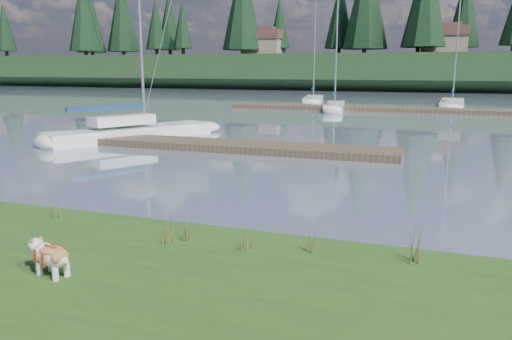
% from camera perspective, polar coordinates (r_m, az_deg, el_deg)
% --- Properties ---
extents(ground, '(200.00, 200.00, 0.00)m').
position_cam_1_polar(ground, '(40.45, 12.51, 6.65)').
color(ground, '#7D8CA5').
rests_on(ground, ground).
extents(ridge, '(200.00, 20.00, 5.00)m').
position_cam_1_polar(ridge, '(83.15, 16.38, 10.65)').
color(ridge, black).
rests_on(ridge, ground).
extents(bulldog, '(0.86, 0.46, 0.51)m').
position_cam_1_polar(bulldog, '(8.05, -22.42, -8.96)').
color(bulldog, silver).
rests_on(bulldog, bank).
extents(sailboat_main, '(6.03, 8.82, 13.09)m').
position_cam_1_polar(sailboat_main, '(24.84, -12.72, 4.58)').
color(sailboat_main, white).
rests_on(sailboat_main, ground).
extents(dock_near, '(16.00, 2.00, 0.30)m').
position_cam_1_polar(dock_near, '(21.24, -5.62, 2.90)').
color(dock_near, '#4C3D2C').
rests_on(dock_near, ground).
extents(dock_far, '(26.00, 2.20, 0.30)m').
position_cam_1_polar(dock_far, '(40.24, 15.36, 6.70)').
color(dock_far, '#4C3D2C').
rests_on(dock_far, ground).
extents(sailboat_bg_1, '(2.96, 8.21, 12.01)m').
position_cam_1_polar(sailboat_bg_1, '(48.96, 6.62, 8.07)').
color(sailboat_bg_1, white).
rests_on(sailboat_bg_1, ground).
extents(sailboat_bg_2, '(2.29, 7.02, 10.49)m').
position_cam_1_polar(sailboat_bg_2, '(40.71, 9.02, 7.28)').
color(sailboat_bg_2, white).
rests_on(sailboat_bg_2, ground).
extents(sailboat_bg_3, '(2.20, 9.24, 13.33)m').
position_cam_1_polar(sailboat_bg_3, '(46.63, 21.53, 7.15)').
color(sailboat_bg_3, white).
rests_on(sailboat_bg_3, ground).
extents(weed_0, '(0.17, 0.14, 0.58)m').
position_cam_1_polar(weed_0, '(8.94, -10.28, -6.71)').
color(weed_0, '#475B23').
rests_on(weed_0, bank).
extents(weed_1, '(0.17, 0.14, 0.59)m').
position_cam_1_polar(weed_1, '(8.97, -7.81, -6.54)').
color(weed_1, '#475B23').
rests_on(weed_1, bank).
extents(weed_2, '(0.17, 0.14, 0.54)m').
position_cam_1_polar(weed_2, '(8.42, 6.38, -7.89)').
color(weed_2, '#475B23').
rests_on(weed_2, bank).
extents(weed_3, '(0.17, 0.14, 0.49)m').
position_cam_1_polar(weed_3, '(11.06, -21.71, -3.98)').
color(weed_3, '#475B23').
rests_on(weed_3, bank).
extents(weed_4, '(0.17, 0.14, 0.43)m').
position_cam_1_polar(weed_4, '(8.49, -0.82, -7.96)').
color(weed_4, '#475B23').
rests_on(weed_4, bank).
extents(weed_5, '(0.17, 0.14, 0.68)m').
position_cam_1_polar(weed_5, '(8.32, 17.93, -8.22)').
color(weed_5, '#475B23').
rests_on(weed_5, bank).
extents(mud_lip, '(60.00, 0.50, 0.14)m').
position_cam_1_polar(mud_lip, '(10.29, -10.40, -7.30)').
color(mud_lip, '#33281C').
rests_on(mud_lip, ground).
extents(conifer_0, '(5.72, 5.72, 14.15)m').
position_cam_1_polar(conifer_0, '(98.01, -19.13, 16.53)').
color(conifer_0, '#382619').
rests_on(conifer_0, ridge).
extents(conifer_1, '(4.40, 4.40, 11.30)m').
position_cam_1_polar(conifer_1, '(92.96, -9.90, 16.43)').
color(conifer_1, '#382619').
rests_on(conifer_1, ridge).
extents(conifer_2, '(6.60, 6.60, 16.05)m').
position_cam_1_polar(conifer_2, '(84.16, -1.57, 18.66)').
color(conifer_2, '#382619').
rests_on(conifer_2, ridge).
extents(conifer_3, '(4.84, 4.84, 12.25)m').
position_cam_1_polar(conifer_3, '(83.77, 9.57, 17.29)').
color(conifer_3, '#382619').
rests_on(conifer_3, ridge).
extents(house_0, '(6.30, 5.30, 4.65)m').
position_cam_1_polar(house_0, '(84.50, 0.92, 14.39)').
color(house_0, gray).
rests_on(house_0, ridge).
extents(house_1, '(6.30, 5.30, 4.65)m').
position_cam_1_polar(house_1, '(81.10, 20.85, 13.76)').
color(house_1, gray).
rests_on(house_1, ridge).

